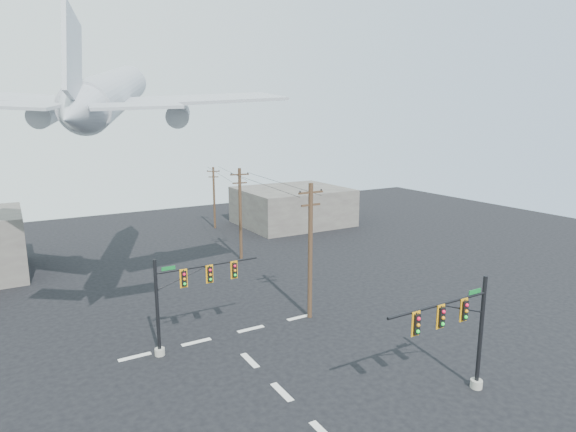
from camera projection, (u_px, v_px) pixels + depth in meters
lane_markings at (270, 380)px, 27.19m from camera, size 14.00×21.20×0.01m
signal_mast_near at (460, 333)px, 24.85m from camera, size 7.01×0.71×6.46m
signal_mast_far at (185, 296)px, 30.22m from camera, size 7.13×0.69×6.24m
utility_pole_a at (310, 249)px, 34.80m from camera, size 2.02×0.34×10.08m
utility_pole_b at (240, 213)px, 49.34m from camera, size 1.94×0.42×9.60m
utility_pole_c at (214, 196)px, 63.87m from camera, size 1.58×0.79×8.23m
power_lines at (244, 177)px, 48.42m from camera, size 6.58×31.25×0.89m
airliner at (112, 94)px, 33.48m from camera, size 23.44×25.44×6.89m
building_right at (292, 206)px, 66.88m from camera, size 14.00×12.00×5.00m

